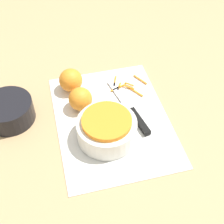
{
  "coord_description": "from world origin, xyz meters",
  "views": [
    {
      "loc": [
        -0.63,
        0.16,
        0.75
      ],
      "look_at": [
        0.0,
        0.0,
        0.04
      ],
      "focal_mm": 50.0,
      "sensor_mm": 36.0,
      "label": 1
    }
  ],
  "objects_px": {
    "orange_left": "(71,80)",
    "orange_right": "(80,99)",
    "knife": "(135,115)",
    "bowl_dark": "(9,111)",
    "bowl_speckled": "(107,128)"
  },
  "relations": [
    {
      "from": "orange_left",
      "to": "knife",
      "type": "bearing_deg",
      "value": -135.39
    },
    {
      "from": "bowl_speckled",
      "to": "orange_right",
      "type": "height_order",
      "value": "bowl_speckled"
    },
    {
      "from": "knife",
      "to": "orange_left",
      "type": "bearing_deg",
      "value": 33.07
    },
    {
      "from": "orange_left",
      "to": "orange_right",
      "type": "xyz_separation_m",
      "value": [
        -0.09,
        -0.02,
        -0.0
      ]
    },
    {
      "from": "orange_left",
      "to": "orange_right",
      "type": "height_order",
      "value": "orange_left"
    },
    {
      "from": "bowl_speckled",
      "to": "orange_left",
      "type": "bearing_deg",
      "value": 16.68
    },
    {
      "from": "bowl_speckled",
      "to": "bowl_dark",
      "type": "distance_m",
      "value": 0.32
    },
    {
      "from": "orange_right",
      "to": "bowl_speckled",
      "type": "bearing_deg",
      "value": -158.8
    },
    {
      "from": "bowl_dark",
      "to": "knife",
      "type": "relative_size",
      "value": 0.58
    },
    {
      "from": "bowl_dark",
      "to": "knife",
      "type": "height_order",
      "value": "bowl_dark"
    },
    {
      "from": "knife",
      "to": "orange_left",
      "type": "xyz_separation_m",
      "value": [
        0.18,
        0.17,
        0.03
      ]
    },
    {
      "from": "bowl_dark",
      "to": "orange_left",
      "type": "distance_m",
      "value": 0.22
    },
    {
      "from": "knife",
      "to": "orange_left",
      "type": "distance_m",
      "value": 0.25
    },
    {
      "from": "bowl_dark",
      "to": "orange_right",
      "type": "relative_size",
      "value": 2.04
    },
    {
      "from": "knife",
      "to": "orange_right",
      "type": "height_order",
      "value": "orange_right"
    }
  ]
}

